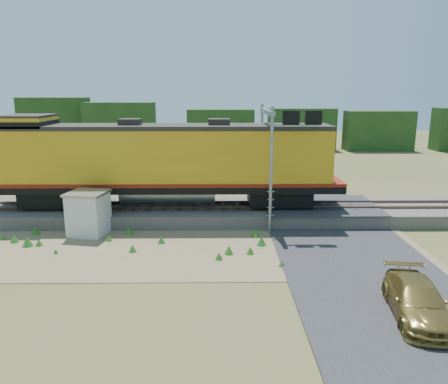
{
  "coord_description": "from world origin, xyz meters",
  "views": [
    {
      "loc": [
        0.65,
        -20.38,
        7.77
      ],
      "look_at": [
        0.92,
        3.0,
        2.4
      ],
      "focal_mm": 35.0,
      "sensor_mm": 36.0,
      "label": 1
    }
  ],
  "objects_px": {
    "shed": "(89,213)",
    "signal_gantry": "(274,135)",
    "locomotive": "(162,161)",
    "car": "(418,301)"
  },
  "relations": [
    {
      "from": "locomotive",
      "to": "shed",
      "type": "distance_m",
      "value": 5.4
    },
    {
      "from": "locomotive",
      "to": "shed",
      "type": "xyz_separation_m",
      "value": [
        -3.74,
        -3.03,
        -2.44
      ]
    },
    {
      "from": "locomotive",
      "to": "signal_gantry",
      "type": "bearing_deg",
      "value": -5.65
    },
    {
      "from": "shed",
      "to": "car",
      "type": "distance_m",
      "value": 17.02
    },
    {
      "from": "locomotive",
      "to": "shed",
      "type": "height_order",
      "value": "locomotive"
    },
    {
      "from": "shed",
      "to": "signal_gantry",
      "type": "bearing_deg",
      "value": 23.25
    },
    {
      "from": "locomotive",
      "to": "car",
      "type": "xyz_separation_m",
      "value": [
        10.44,
        -12.42,
        -3.03
      ]
    },
    {
      "from": "shed",
      "to": "signal_gantry",
      "type": "relative_size",
      "value": 0.35
    },
    {
      "from": "locomotive",
      "to": "shed",
      "type": "bearing_deg",
      "value": -140.95
    },
    {
      "from": "car",
      "to": "locomotive",
      "type": "bearing_deg",
      "value": 138.73
    }
  ]
}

